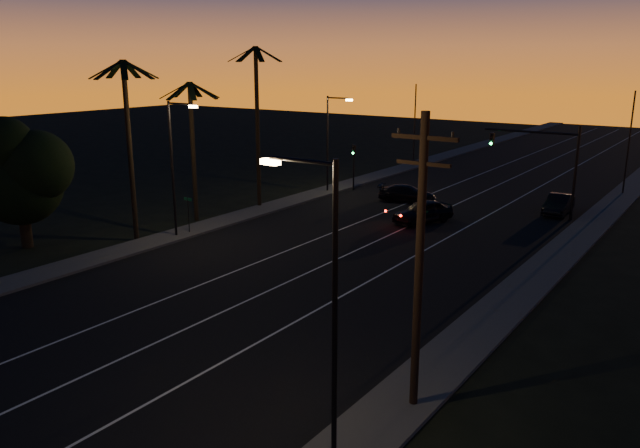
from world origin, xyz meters
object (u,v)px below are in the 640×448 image
Objects in this scene: lead_car at (423,212)px; utility_pole at (419,259)px; signal_mast at (544,153)px; right_car at (559,204)px; cross_car at (407,193)px.

utility_pole is at bearing -64.88° from lead_car.
signal_mast is (-4.46, 29.99, -0.53)m from utility_pole.
utility_pole is at bearing -83.84° from right_car.
right_car is at bearing 48.91° from lead_car.
right_car is 0.89× the size of cross_car.
lead_car reaches higher than cross_car.
signal_mast is 4.40m from right_car.
right_car is (-3.39, 31.42, -4.56)m from utility_pole.
utility_pole is 30.33m from signal_mast.
signal_mast reaches higher than lead_car.
cross_car is (-10.43, -1.44, -4.07)m from signal_mast.
utility_pole is 2.18× the size of right_car.
utility_pole is 25.75m from lead_car.
signal_mast is at bearing 48.13° from lead_car.
utility_pole reaches higher than right_car.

